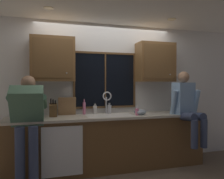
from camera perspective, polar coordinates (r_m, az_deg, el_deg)
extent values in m
cube|color=silver|center=(4.11, -1.88, -1.08)|extent=(5.73, 0.12, 2.55)
cylinder|color=#FFEAB2|center=(3.49, -16.09, 19.57)|extent=(0.14, 0.14, 0.01)
cylinder|color=#FFEAB2|center=(4.03, 15.19, 17.07)|extent=(0.14, 0.14, 0.01)
cube|color=black|center=(4.03, -1.76, 2.43)|extent=(1.10, 0.02, 0.95)
cube|color=brown|center=(4.06, -1.73, 9.39)|extent=(1.17, 0.02, 0.04)
cube|color=brown|center=(4.05, -1.72, -4.56)|extent=(1.17, 0.02, 0.04)
cube|color=brown|center=(3.92, -9.79, 2.44)|extent=(0.03, 0.02, 0.95)
cube|color=brown|center=(4.20, 5.79, 2.38)|extent=(0.03, 0.02, 0.95)
cube|color=brown|center=(4.02, -1.72, 2.43)|extent=(0.02, 0.02, 0.95)
cube|color=brown|center=(3.90, -0.57, -13.66)|extent=(3.33, 0.58, 0.88)
cube|color=beige|center=(3.79, -0.49, -6.99)|extent=(3.39, 0.62, 0.04)
cube|color=white|center=(3.46, -12.71, -15.35)|extent=(0.60, 0.02, 0.74)
cube|color=brown|center=(3.77, -15.07, 7.55)|extent=(0.70, 0.33, 0.72)
cube|color=brown|center=(3.60, -15.01, 7.84)|extent=(0.62, 0.01, 0.62)
sphere|color=#B2B2B7|center=(3.59, -11.64, 4.20)|extent=(0.02, 0.02, 0.02)
cube|color=brown|center=(4.24, 11.12, 6.89)|extent=(0.70, 0.33, 0.72)
cube|color=brown|center=(4.09, 12.23, 7.09)|extent=(0.62, 0.01, 0.62)
sphere|color=#B2B2B7|center=(4.17, 14.80, 3.79)|extent=(0.02, 0.02, 0.02)
cube|color=white|center=(3.79, -0.65, -6.83)|extent=(0.80, 0.46, 0.02)
cube|color=beige|center=(3.76, -3.62, -8.45)|extent=(0.36, 0.42, 0.20)
cube|color=beige|center=(3.86, 2.24, -8.17)|extent=(0.36, 0.42, 0.20)
cube|color=white|center=(3.81, -0.65, -8.32)|extent=(0.04, 0.42, 0.20)
cylinder|color=silver|center=(3.98, -1.50, -4.11)|extent=(0.03, 0.03, 0.30)
torus|color=silver|center=(3.91, -1.28, -1.71)|extent=(0.16, 0.02, 0.16)
cylinder|color=silver|center=(4.01, -0.39, -5.50)|extent=(0.03, 0.03, 0.09)
cylinder|color=#384260|center=(3.34, -22.70, -16.39)|extent=(0.13, 0.13, 0.88)
cylinder|color=#384260|center=(3.32, -19.66, -16.44)|extent=(0.13, 0.13, 0.88)
cube|color=#4C7259|center=(3.33, -21.07, -4.23)|extent=(0.44, 0.48, 0.61)
sphere|color=#A57A5B|center=(3.51, -20.85, 1.68)|extent=(0.21, 0.21, 0.21)
cylinder|color=#4C7259|center=(3.53, -24.40, -3.13)|extent=(0.09, 0.52, 0.26)
cylinder|color=#4C7259|center=(3.49, -17.22, -3.11)|extent=(0.09, 0.52, 0.26)
cylinder|color=#384260|center=(3.97, 18.66, -6.67)|extent=(0.14, 0.43, 0.16)
cylinder|color=#384260|center=(4.08, 20.75, -6.48)|extent=(0.14, 0.43, 0.16)
cylinder|color=#384260|center=(3.84, 20.53, -10.75)|extent=(0.11, 0.11, 0.46)
cylinder|color=#384260|center=(3.95, 22.66, -10.44)|extent=(0.11, 0.11, 0.46)
cube|color=#8CB2DB|center=(4.17, 17.99, -2.14)|extent=(0.44, 0.29, 0.56)
sphere|color=#A57A5B|center=(4.17, 18.03, 3.09)|extent=(0.20, 0.20, 0.20)
cylinder|color=#8CB2DB|center=(4.01, 15.66, -3.41)|extent=(0.08, 0.20, 0.47)
cylinder|color=#8CB2DB|center=(4.27, 20.92, -3.16)|extent=(0.08, 0.20, 0.47)
cube|color=brown|center=(3.72, -15.00, -5.26)|extent=(0.12, 0.18, 0.25)
cylinder|color=black|center=(3.64, -15.55, -2.99)|extent=(0.02, 0.05, 0.09)
cylinder|color=black|center=(3.65, -15.00, -3.09)|extent=(0.02, 0.04, 0.08)
cylinder|color=black|center=(3.65, -14.45, -3.20)|extent=(0.02, 0.04, 0.06)
cube|color=#997047|center=(3.86, -11.55, -4.27)|extent=(0.30, 0.08, 0.31)
ellipsoid|color=#8C99A8|center=(3.87, 7.29, -5.83)|extent=(0.21, 0.21, 0.10)
cylinder|color=pink|center=(3.81, 6.48, -5.76)|extent=(0.06, 0.06, 0.12)
cylinder|color=silver|center=(3.80, 6.48, -4.62)|extent=(0.02, 0.02, 0.04)
cylinder|color=silver|center=(3.78, 6.59, -4.32)|extent=(0.01, 0.04, 0.01)
cylinder|color=pink|center=(3.92, -7.21, -4.87)|extent=(0.05, 0.05, 0.21)
cylinder|color=#AD5B7A|center=(3.91, -7.21, -2.95)|extent=(0.02, 0.02, 0.05)
cylinder|color=black|center=(3.91, -7.21, -2.47)|extent=(0.03, 0.03, 0.01)
cylinder|color=silver|center=(3.95, -4.42, -5.28)|extent=(0.08, 0.08, 0.15)
cylinder|color=#B3AFA7|center=(3.95, -4.42, -3.96)|extent=(0.03, 0.03, 0.04)
cylinder|color=black|center=(3.94, -4.42, -3.61)|extent=(0.04, 0.04, 0.01)
cylinder|color=#B7B7BC|center=(4.00, -0.68, -5.16)|extent=(0.08, 0.08, 0.15)
cylinder|color=#929296|center=(3.99, -0.68, -3.81)|extent=(0.03, 0.03, 0.04)
cylinder|color=black|center=(3.98, -0.68, -3.45)|extent=(0.04, 0.04, 0.01)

